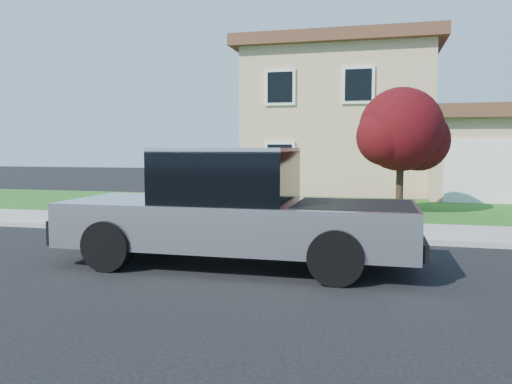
% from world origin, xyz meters
% --- Properties ---
extents(ground, '(80.00, 80.00, 0.00)m').
position_xyz_m(ground, '(0.00, 0.00, 0.00)').
color(ground, black).
rests_on(ground, ground).
extents(curb, '(40.00, 0.20, 0.12)m').
position_xyz_m(curb, '(1.00, 2.90, 0.06)').
color(curb, gray).
rests_on(curb, ground).
extents(sidewalk, '(40.00, 2.00, 0.15)m').
position_xyz_m(sidewalk, '(1.00, 4.00, 0.07)').
color(sidewalk, gray).
rests_on(sidewalk, ground).
extents(lawn, '(40.00, 7.00, 0.10)m').
position_xyz_m(lawn, '(1.00, 8.50, 0.05)').
color(lawn, '#1E5117').
rests_on(lawn, ground).
extents(house, '(14.00, 11.30, 6.85)m').
position_xyz_m(house, '(1.31, 16.38, 3.17)').
color(house, tan).
rests_on(house, ground).
extents(pickup_truck, '(6.33, 2.44, 2.07)m').
position_xyz_m(pickup_truck, '(-0.53, 0.19, 0.97)').
color(pickup_truck, black).
rests_on(pickup_truck, ground).
extents(woman, '(0.54, 0.40, 1.63)m').
position_xyz_m(woman, '(-0.74, 2.50, 0.77)').
color(woman, tan).
rests_on(woman, ground).
extents(ornamental_tree, '(2.73, 2.47, 3.75)m').
position_xyz_m(ornamental_tree, '(2.55, 7.14, 2.50)').
color(ornamental_tree, black).
rests_on(ornamental_tree, lawn).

